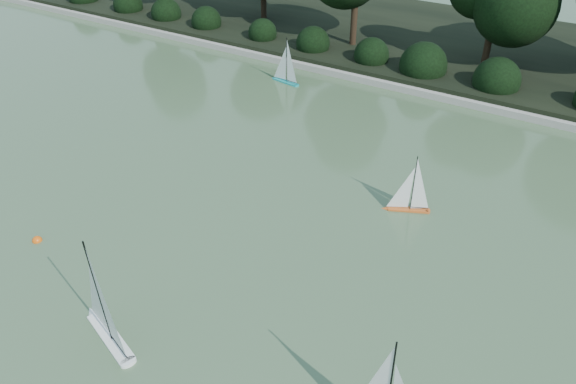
{
  "coord_description": "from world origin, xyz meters",
  "views": [
    {
      "loc": [
        4.58,
        -4.79,
        6.11
      ],
      "look_at": [
        0.17,
        2.14,
        0.7
      ],
      "focal_mm": 35.0,
      "sensor_mm": 36.0,
      "label": 1
    }
  ],
  "objects_px": {
    "sailboat_white_a": "(104,319)",
    "race_buoy": "(37,241)",
    "sailboat_teal": "(284,75)",
    "sailboat_orange": "(405,201)"
  },
  "relations": [
    {
      "from": "sailboat_white_a",
      "to": "race_buoy",
      "type": "relative_size",
      "value": 11.22
    },
    {
      "from": "sailboat_white_a",
      "to": "sailboat_teal",
      "type": "relative_size",
      "value": 1.4
    },
    {
      "from": "sailboat_teal",
      "to": "sailboat_white_a",
      "type": "bearing_deg",
      "value": -72.24
    },
    {
      "from": "sailboat_orange",
      "to": "race_buoy",
      "type": "bearing_deg",
      "value": -139.47
    },
    {
      "from": "race_buoy",
      "to": "sailboat_teal",
      "type": "bearing_deg",
      "value": 91.84
    },
    {
      "from": "sailboat_orange",
      "to": "sailboat_teal",
      "type": "relative_size",
      "value": 0.91
    },
    {
      "from": "sailboat_orange",
      "to": "race_buoy",
      "type": "xyz_separation_m",
      "value": [
        -5.06,
        -4.32,
        -0.2
      ]
    },
    {
      "from": "sailboat_white_a",
      "to": "sailboat_orange",
      "type": "relative_size",
      "value": 1.53
    },
    {
      "from": "sailboat_orange",
      "to": "sailboat_white_a",
      "type": "bearing_deg",
      "value": -114.67
    },
    {
      "from": "race_buoy",
      "to": "sailboat_white_a",
      "type": "bearing_deg",
      "value": -17.36
    }
  ]
}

